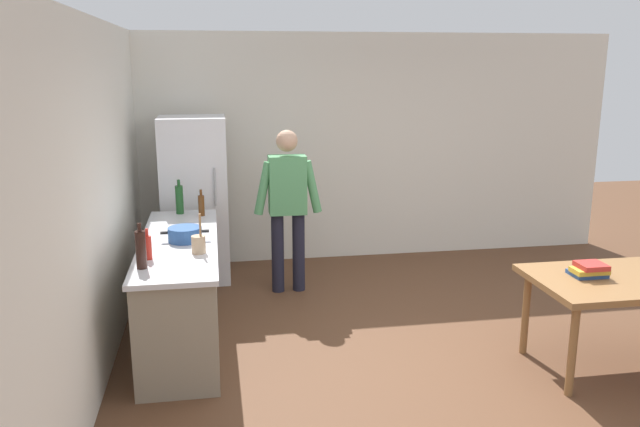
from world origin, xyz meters
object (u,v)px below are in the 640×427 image
dining_table (623,286)px  bottle_wine_green (179,199)px  bottle_beer_brown (201,205)px  person (288,200)px  bottle_sauce_red (148,247)px  book_stack (589,270)px  refrigerator (195,200)px  bottle_wine_dark (141,249)px  cooking_pot (185,234)px  utensil_jar (199,243)px

dining_table → bottle_wine_green: bottle_wine_green is taller
bottle_beer_brown → person: bearing=12.9°
person → bottle_sauce_red: 2.00m
dining_table → bottle_beer_brown: size_ratio=5.38×
bottle_wine_green → book_stack: 3.76m
bottle_sauce_red → dining_table: bearing=-9.3°
bottle_sauce_red → person: bearing=51.2°
refrigerator → bottle_wine_dark: 2.35m
cooking_pot → bottle_sauce_red: bottle_sauce_red is taller
dining_table → bottle_wine_dark: bearing=174.1°
cooking_pot → bottle_wine_green: 1.03m
bottle_sauce_red → book_stack: (3.34, -0.53, -0.19)m
person → bottle_wine_green: (-1.08, -0.07, 0.07)m
dining_table → bottle_wine_green: 4.03m
person → book_stack: 2.96m
person → bottle_beer_brown: size_ratio=6.54×
refrigerator → bottle_wine_green: (-0.13, -0.63, 0.15)m
bottle_wine_dark → bottle_beer_brown: size_ratio=1.31×
bottle_wine_dark → bottle_sauce_red: 0.22m
utensil_jar → bottle_sauce_red: 0.39m
refrigerator → utensil_jar: (0.08, -2.01, 0.08)m
cooking_pot → book_stack: size_ratio=1.52×
person → utensil_jar: person is taller
dining_table → book_stack: size_ratio=5.32×
cooking_pot → book_stack: bearing=-17.9°
refrigerator → bottle_wine_green: size_ratio=5.29×
refrigerator → cooking_pot: size_ratio=4.50×
bottle_wine_dark → book_stack: bottle_wine_dark is taller
cooking_pot → utensil_jar: 0.38m
refrigerator → person: size_ratio=1.06×
bottle_wine_green → bottle_wine_dark: bearing=-96.6°
bottle_sauce_red → cooking_pot: bearing=60.7°
refrigerator → book_stack: refrigerator is taller
bottle_wine_green → bottle_beer_brown: bottle_wine_green is taller
refrigerator → bottle_beer_brown: size_ratio=6.92×
bottle_wine_dark → bottle_sauce_red: bearing=83.3°
utensil_jar → bottle_sauce_red: utensil_jar is taller
person → utensil_jar: (-0.87, -1.46, 0.00)m
person → cooking_pot: size_ratio=4.25×
person → bottle_wine_green: 1.08m
refrigerator → bottle_wine_green: refrigerator is taller
book_stack → bottle_wine_dark: bearing=174.6°
bottle_wine_green → refrigerator: bearing=78.3°
person → cooking_pot: bearing=-132.2°
bottle_wine_green → person: bearing=3.9°
dining_table → book_stack: bearing=167.4°
dining_table → bottle_wine_green: (-3.43, 2.07, 0.37)m
cooking_pot → bottle_wine_dark: (-0.28, -0.68, 0.09)m
utensil_jar → bottle_beer_brown: utensil_jar is taller
utensil_jar → bottle_beer_brown: bearing=89.7°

